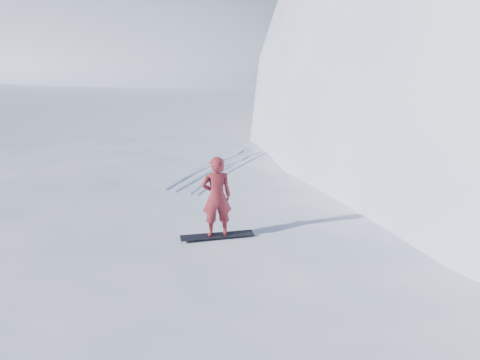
# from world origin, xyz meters

# --- Properties ---
(ground) EXTENTS (400.00, 400.00, 0.00)m
(ground) POSITION_xyz_m (0.00, 0.00, 0.00)
(ground) COLOR white
(ground) RESTS_ON ground
(near_ridge) EXTENTS (36.00, 28.00, 4.80)m
(near_ridge) POSITION_xyz_m (1.00, 3.00, 0.00)
(near_ridge) COLOR white
(near_ridge) RESTS_ON ground
(far_ridge_a) EXTENTS (120.00, 70.00, 28.00)m
(far_ridge_a) POSITION_xyz_m (-70.00, 60.00, 0.00)
(far_ridge_a) COLOR white
(far_ridge_a) RESTS_ON ground
(far_ridge_c) EXTENTS (140.00, 90.00, 36.00)m
(far_ridge_c) POSITION_xyz_m (-40.00, 110.00, 0.00)
(far_ridge_c) COLOR white
(far_ridge_c) RESTS_ON ground
(wind_bumps) EXTENTS (16.00, 14.40, 1.00)m
(wind_bumps) POSITION_xyz_m (-0.56, 2.12, 0.00)
(wind_bumps) COLOR white
(wind_bumps) RESTS_ON ground
(snowboard) EXTENTS (1.45, 1.42, 0.03)m
(snowboard) POSITION_xyz_m (2.23, 0.51, 2.41)
(snowboard) COLOR black
(snowboard) RESTS_ON near_ridge
(snowboarder) EXTENTS (0.80, 0.80, 1.88)m
(snowboarder) POSITION_xyz_m (2.23, 0.51, 3.37)
(snowboarder) COLOR maroon
(snowboarder) RESTS_ON snowboard
(board_tracks) EXTENTS (2.36, 5.93, 0.04)m
(board_tracks) POSITION_xyz_m (-1.08, 5.48, 2.42)
(board_tracks) COLOR silver
(board_tracks) RESTS_ON ground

